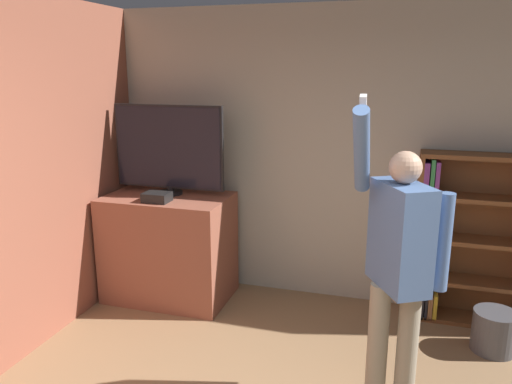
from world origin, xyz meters
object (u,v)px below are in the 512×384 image
at_px(bookshelf, 461,241).
at_px(person, 398,261).
at_px(game_console, 157,197).
at_px(television, 169,149).
at_px(waste_bin, 494,331).

xyz_separation_m(bookshelf, person, (-0.51, -1.41, 0.31)).
xyz_separation_m(game_console, person, (2.08, -0.90, -0.01)).
bearing_deg(television, bookshelf, 5.00).
bearing_deg(waste_bin, bookshelf, 117.92).
bearing_deg(television, person, -29.57).
bearing_deg(waste_bin, television, 175.19).
distance_m(game_console, bookshelf, 2.66).
bearing_deg(waste_bin, game_console, -179.12).
height_order(television, game_console, television).
height_order(television, waste_bin, television).
relative_size(television, waste_bin, 3.18).
relative_size(television, person, 0.52).
height_order(game_console, waste_bin, game_console).
relative_size(game_console, waste_bin, 0.70).
bearing_deg(television, waste_bin, -4.81).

